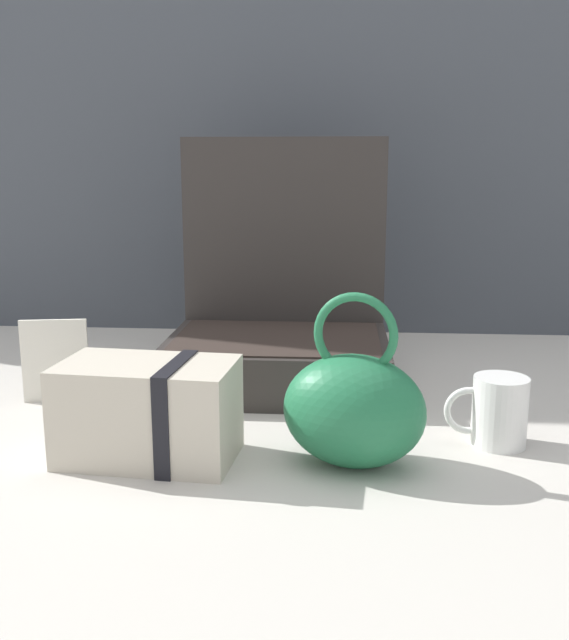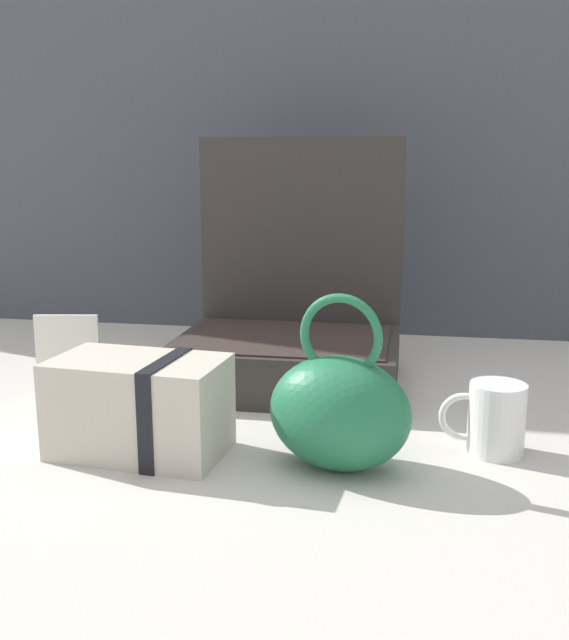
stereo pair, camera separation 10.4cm
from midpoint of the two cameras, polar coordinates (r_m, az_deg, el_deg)
ground_plane at (r=1.10m, az=4.13°, el=-7.42°), size 6.00×6.00×0.00m
back_wall at (r=1.65m, az=6.87°, el=23.70°), size 3.20×0.06×1.40m
open_suitcase at (r=1.25m, az=2.90°, el=-0.65°), size 0.37×0.30×0.42m
teal_pouch_handbag at (r=0.89m, az=7.73°, el=-7.13°), size 0.20×0.16×0.22m
cream_toiletry_bag at (r=0.94m, az=-8.09°, el=-6.83°), size 0.23×0.15×0.13m
coffee_mug at (r=0.99m, az=19.16°, el=-7.41°), size 0.11×0.07×0.09m
info_card_left at (r=1.21m, az=-14.37°, el=-2.72°), size 0.10×0.02×0.13m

